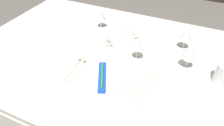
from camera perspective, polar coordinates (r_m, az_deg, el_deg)
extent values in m
cube|color=silver|center=(1.16, 2.41, 1.07)|extent=(1.80, 1.10, 0.04)
cube|color=silver|center=(1.65, 9.63, 9.17)|extent=(1.80, 0.01, 0.18)
cylinder|color=brown|center=(2.03, -14.28, 6.08)|extent=(0.07, 0.07, 0.70)
cylinder|color=white|center=(1.00, -2.82, -4.55)|extent=(0.24, 0.24, 0.02)
cube|color=blue|center=(0.99, -2.85, -3.93)|extent=(0.12, 0.21, 0.01)
cylinder|color=green|center=(0.98, -2.87, -3.47)|extent=(0.08, 0.16, 0.01)
cube|color=beige|center=(1.06, -9.90, -2.36)|extent=(0.02, 0.17, 0.00)
cube|color=beige|center=(1.12, -7.39, 0.74)|extent=(0.02, 0.04, 0.00)
cube|color=beige|center=(1.08, -11.32, -1.96)|extent=(0.02, 0.18, 0.00)
cube|color=beige|center=(1.14, -8.77, 1.22)|extent=(0.02, 0.04, 0.00)
cube|color=beige|center=(0.97, 5.30, -7.12)|extent=(0.02, 0.19, 0.00)
cube|color=beige|center=(1.04, 7.28, -3.11)|extent=(0.02, 0.06, 0.00)
cube|color=beige|center=(0.96, 7.05, -7.98)|extent=(0.02, 0.19, 0.00)
ellipsoid|color=beige|center=(1.03, 9.13, -4.04)|extent=(0.03, 0.04, 0.01)
cube|color=beige|center=(0.96, 8.78, -8.18)|extent=(0.02, 0.19, 0.00)
ellipsoid|color=beige|center=(1.03, 10.33, -3.94)|extent=(0.03, 0.04, 0.01)
cube|color=beige|center=(0.95, 10.39, -9.02)|extent=(0.02, 0.19, 0.00)
ellipsoid|color=beige|center=(1.02, 12.08, -4.87)|extent=(0.03, 0.04, 0.01)
cylinder|color=white|center=(1.29, 4.61, 7.00)|extent=(0.13, 0.13, 0.01)
cylinder|color=white|center=(1.27, 4.70, 8.52)|extent=(0.08, 0.08, 0.07)
torus|color=white|center=(1.26, 6.42, 8.24)|extent=(0.05, 0.01, 0.05)
cylinder|color=white|center=(1.23, -2.73, 4.97)|extent=(0.13, 0.13, 0.01)
cylinder|color=white|center=(1.20, -2.79, 6.47)|extent=(0.08, 0.08, 0.07)
torus|color=white|center=(1.19, -1.02, 6.17)|extent=(0.05, 0.01, 0.05)
cylinder|color=silver|center=(1.14, 20.22, -1.04)|extent=(0.07, 0.07, 0.01)
cylinder|color=silver|center=(1.12, 20.60, 0.25)|extent=(0.01, 0.01, 0.06)
cone|color=silver|center=(1.08, 21.42, 3.00)|extent=(0.08, 0.08, 0.07)
cylinder|color=silver|center=(1.42, -3.21, 10.17)|extent=(0.07, 0.07, 0.01)
cylinder|color=silver|center=(1.40, -3.26, 11.28)|extent=(0.01, 0.01, 0.06)
cone|color=silver|center=(1.37, -3.35, 13.47)|extent=(0.07, 0.07, 0.06)
cylinder|color=silver|center=(1.28, 19.46, 3.97)|extent=(0.06, 0.06, 0.01)
cylinder|color=silver|center=(1.26, 19.80, 5.25)|extent=(0.01, 0.01, 0.06)
cone|color=silver|center=(1.22, 20.53, 7.93)|extent=(0.07, 0.07, 0.08)
cylinder|color=silver|center=(1.13, 6.92, 1.09)|extent=(0.07, 0.07, 0.01)
cylinder|color=silver|center=(1.11, 7.09, 2.71)|extent=(0.01, 0.01, 0.07)
cone|color=silver|center=(1.06, 7.40, 5.84)|extent=(0.07, 0.07, 0.07)
cylinder|color=silver|center=(1.09, 28.86, -2.79)|extent=(0.07, 0.07, 0.10)
cylinder|color=#C68C1E|center=(1.11, 28.41, -3.87)|extent=(0.06, 0.06, 0.04)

